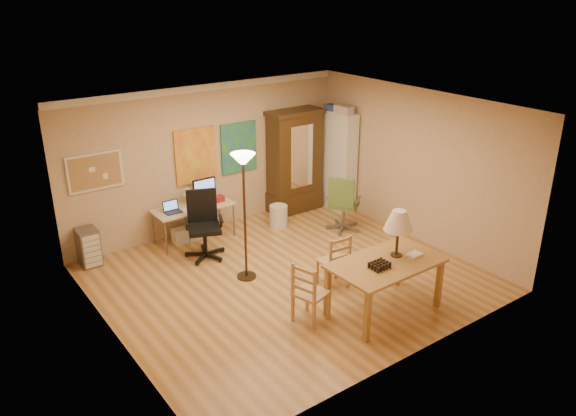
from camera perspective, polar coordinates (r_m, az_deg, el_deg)
floor at (r=8.93m, az=-0.01°, el=-7.10°), size 5.50×5.50×0.00m
crown_molding at (r=10.04m, az=-8.46°, el=12.03°), size 5.50×0.08×0.12m
corkboard at (r=9.57m, az=-19.00°, el=3.52°), size 0.90×0.04×0.62m
art_panel_left at (r=10.21m, az=-9.36°, el=5.27°), size 0.80×0.04×1.00m
art_panel_right at (r=10.62m, az=-5.02°, el=6.14°), size 0.75×0.04×0.95m
dining_table at (r=7.85m, az=10.37°, el=-4.22°), size 1.56×0.95×1.45m
ladder_chair_back at (r=8.54m, az=4.73°, el=-5.53°), size 0.43×0.42×0.87m
ladder_chair_left at (r=7.68m, az=2.20°, el=-8.77°), size 0.49×0.51×0.89m
torchiere_lamp at (r=8.30m, az=-4.54°, el=2.87°), size 0.37×0.37×2.03m
computer_desk at (r=10.19m, az=-9.50°, el=-1.10°), size 1.42×0.62×1.07m
office_chair_black at (r=9.57m, az=-8.45°, el=-3.20°), size 0.70×0.70×1.14m
office_chair_green at (r=10.51m, az=5.59°, el=-0.78°), size 0.68×0.68×1.08m
drawer_cart at (r=9.75m, az=-19.58°, el=-3.76°), size 0.31×0.38×0.63m
armoire at (r=11.20m, az=0.66°, el=4.10°), size 1.12×0.53×2.06m
bookshelf at (r=11.30m, az=5.13°, el=4.72°), size 0.30×0.80×2.00m
wastebin at (r=10.63m, az=-0.97°, el=-0.83°), size 0.34×0.34×0.43m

